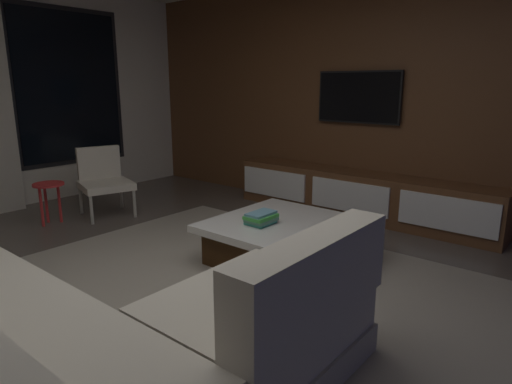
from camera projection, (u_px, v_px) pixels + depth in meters
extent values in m
plane|color=#564C44|center=(180.00, 312.00, 3.01)|extent=(9.20, 9.20, 0.00)
cube|color=black|center=(69.00, 88.00, 5.86)|extent=(1.52, 0.02, 2.02)
cube|color=black|center=(69.00, 88.00, 5.85)|extent=(1.40, 0.03, 1.90)
cube|color=brown|center=(383.00, 97.00, 4.98)|extent=(0.12, 7.80, 2.70)
cube|color=gray|center=(226.00, 297.00, 3.21)|extent=(3.20, 3.80, 0.01)
cube|color=#B1A997|center=(0.00, 382.00, 2.16)|extent=(0.90, 2.50, 0.18)
cube|color=#B1A997|center=(255.00, 352.00, 2.40)|extent=(1.10, 0.90, 0.18)
cube|color=beige|center=(255.00, 317.00, 2.35)|extent=(1.07, 0.86, 0.24)
cube|color=beige|center=(313.00, 279.00, 2.06)|extent=(1.10, 0.20, 0.40)
cube|color=#341D0B|center=(285.00, 246.00, 3.81)|extent=(1.00, 1.00, 0.30)
cube|color=white|center=(285.00, 226.00, 3.77)|extent=(1.16, 1.16, 0.06)
cube|color=teal|center=(261.00, 222.00, 3.72)|extent=(0.22, 0.18, 0.03)
cube|color=slate|center=(261.00, 220.00, 3.70)|extent=(0.24, 0.19, 0.03)
cube|color=green|center=(261.00, 217.00, 3.69)|extent=(0.26, 0.18, 0.03)
cube|color=#659CB2|center=(261.00, 213.00, 3.69)|extent=(0.26, 0.15, 0.02)
cylinder|color=#B2ADA0|center=(135.00, 202.00, 5.10)|extent=(0.04, 0.04, 0.36)
cylinder|color=#B2ADA0|center=(91.00, 208.00, 4.84)|extent=(0.04, 0.04, 0.36)
cylinder|color=#B2ADA0|center=(121.00, 193.00, 5.50)|extent=(0.04, 0.04, 0.36)
cylinder|color=#B2ADA0|center=(81.00, 199.00, 5.25)|extent=(0.04, 0.04, 0.36)
cube|color=beige|center=(106.00, 185.00, 5.13)|extent=(0.68, 0.69, 0.08)
cube|color=beige|center=(99.00, 163.00, 5.27)|extent=(0.49, 0.22, 0.38)
cylinder|color=red|center=(41.00, 206.00, 4.75)|extent=(0.03, 0.03, 0.46)
cylinder|color=red|center=(59.00, 202.00, 4.90)|extent=(0.03, 0.03, 0.46)
cylinder|color=red|center=(46.00, 202.00, 4.89)|extent=(0.03, 0.03, 0.46)
cylinder|color=red|center=(48.00, 184.00, 4.77)|extent=(0.32, 0.32, 0.02)
cube|color=brown|center=(358.00, 195.00, 5.09)|extent=(0.44, 3.10, 0.52)
cube|color=white|center=(447.00, 214.00, 4.27)|extent=(0.02, 0.93, 0.33)
cube|color=white|center=(349.00, 197.00, 4.91)|extent=(0.02, 0.93, 0.33)
cube|color=white|center=(273.00, 184.00, 5.56)|extent=(0.02, 0.93, 0.33)
cube|color=black|center=(431.00, 222.00, 4.57)|extent=(0.33, 0.68, 0.19)
cube|color=#D044BD|center=(458.00, 227.00, 4.41)|extent=(0.03, 0.04, 0.19)
cube|color=#7CC2C4|center=(450.00, 226.00, 4.45)|extent=(0.03, 0.04, 0.17)
cube|color=#B0C77C|center=(442.00, 225.00, 4.50)|extent=(0.03, 0.04, 0.16)
cube|color=#C98FB9|center=(435.00, 225.00, 4.55)|extent=(0.03, 0.04, 0.14)
cube|color=gray|center=(428.00, 223.00, 4.59)|extent=(0.03, 0.04, 0.15)
cube|color=#5842D2|center=(421.00, 220.00, 4.63)|extent=(0.03, 0.04, 0.19)
cube|color=#AD8A46|center=(413.00, 219.00, 4.68)|extent=(0.03, 0.04, 0.18)
cube|color=#90699A|center=(407.00, 218.00, 4.73)|extent=(0.03, 0.04, 0.18)
cube|color=black|center=(359.00, 97.00, 5.06)|extent=(0.04, 1.01, 0.58)
cube|color=black|center=(358.00, 97.00, 5.05)|extent=(0.05, 0.97, 0.54)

